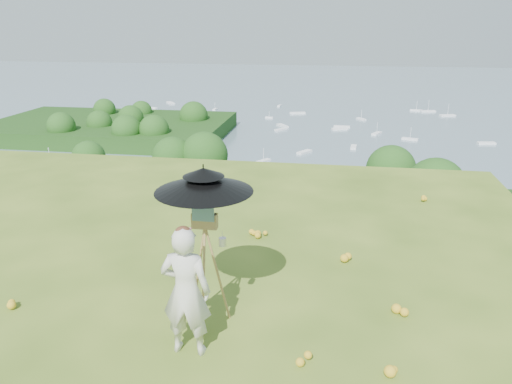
# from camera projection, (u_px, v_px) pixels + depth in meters

# --- Properties ---
(ground) EXTENTS (14.00, 14.00, 0.00)m
(ground) POSITION_uv_depth(u_px,v_px,m) (124.00, 282.00, 7.44)
(ground) COLOR #47611B
(ground) RESTS_ON ground
(forest_slope) EXTENTS (140.00, 56.00, 22.00)m
(forest_slope) POSITION_uv_depth(u_px,v_px,m) (293.00, 369.00, 49.52)
(forest_slope) COLOR #16390F
(forest_slope) RESTS_ON bay_water
(shoreline_tier) EXTENTS (170.00, 28.00, 8.00)m
(shoreline_tier) POSITION_uv_depth(u_px,v_px,m) (313.00, 256.00, 89.13)
(shoreline_tier) COLOR #72695B
(shoreline_tier) RESTS_ON bay_water
(bay_water) EXTENTS (700.00, 700.00, 0.00)m
(bay_water) POSITION_uv_depth(u_px,v_px,m) (332.00, 103.00, 242.52)
(bay_water) COLOR slate
(bay_water) RESTS_ON ground
(peninsula) EXTENTS (90.00, 60.00, 12.00)m
(peninsula) POSITION_uv_depth(u_px,v_px,m) (109.00, 121.00, 173.00)
(peninsula) COLOR #16390F
(peninsula) RESTS_ON bay_water
(slope_trees) EXTENTS (110.00, 50.00, 6.00)m
(slope_trees) POSITION_uv_depth(u_px,v_px,m) (297.00, 240.00, 44.98)
(slope_trees) COLOR #1C5018
(slope_trees) RESTS_ON forest_slope
(harbor_town) EXTENTS (110.00, 22.00, 5.00)m
(harbor_town) POSITION_uv_depth(u_px,v_px,m) (314.00, 222.00, 87.02)
(harbor_town) COLOR silver
(harbor_town) RESTS_ON shoreline_tier
(moored_boats) EXTENTS (140.00, 140.00, 0.70)m
(moored_boats) POSITION_uv_depth(u_px,v_px,m) (290.00, 137.00, 170.56)
(moored_boats) COLOR white
(moored_boats) RESTS_ON bay_water
(wildflowers) EXTENTS (10.00, 10.50, 0.12)m
(wildflowers) POSITION_uv_depth(u_px,v_px,m) (131.00, 271.00, 7.65)
(wildflowers) COLOR gold
(wildflowers) RESTS_ON ground
(painter) EXTENTS (0.58, 0.38, 1.58)m
(painter) POSITION_uv_depth(u_px,v_px,m) (186.00, 291.00, 5.64)
(painter) COLOR silver
(painter) RESTS_ON ground
(field_easel) EXTENTS (0.63, 0.63, 1.64)m
(field_easel) POSITION_uv_depth(u_px,v_px,m) (206.00, 265.00, 6.19)
(field_easel) COLOR #A07C43
(field_easel) RESTS_ON ground
(sun_umbrella) EXTENTS (1.34, 1.34, 0.76)m
(sun_umbrella) POSITION_uv_depth(u_px,v_px,m) (204.00, 195.00, 5.92)
(sun_umbrella) COLOR black
(sun_umbrella) RESTS_ON field_easel
(painter_cap) EXTENTS (0.21, 0.24, 0.10)m
(painter_cap) POSITION_uv_depth(u_px,v_px,m) (183.00, 231.00, 5.40)
(painter_cap) COLOR #DB7886
(painter_cap) RESTS_ON painter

